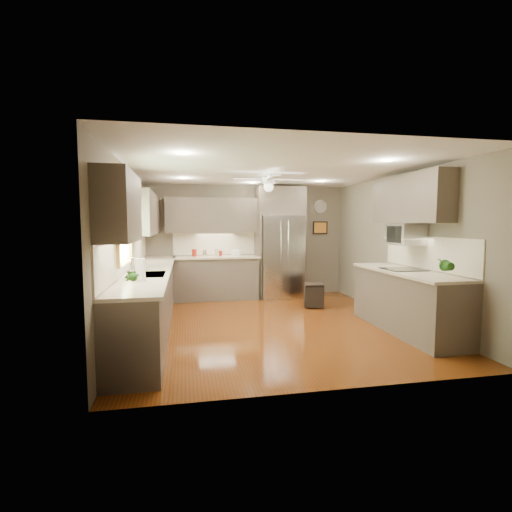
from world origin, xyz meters
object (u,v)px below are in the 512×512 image
object	(u,v)px
soap_bottle	(139,264)
stool	(314,295)
refrigerator	(280,244)
potted_plant_left	(131,276)
bowl	(237,255)
canister_b	(205,253)
paper_towel	(140,270)
canister_c	(217,252)
canister_d	(221,253)
microwave	(406,234)
potted_plant_right	(445,265)
canister_a	(194,253)

from	to	relation	value
soap_bottle	stool	xyz separation A→B (m)	(3.16, 1.19, -0.81)
refrigerator	potted_plant_left	bearing A→B (deg)	-124.53
soap_bottle	bowl	size ratio (longest dim) A/B	0.93
canister_b	refrigerator	xyz separation A→B (m)	(1.67, -0.08, 0.18)
potted_plant_left	paper_towel	bearing A→B (deg)	87.00
stool	canister_c	bearing A→B (deg)	147.05
canister_d	soap_bottle	size ratio (longest dim) A/B	0.53
soap_bottle	canister_c	bearing A→B (deg)	60.10
canister_d	potted_plant_left	xyz separation A→B (m)	(-1.34, -3.97, 0.09)
canister_c	microwave	bearing A→B (deg)	-45.14
canister_d	microwave	world-z (taller)	microwave
canister_c	stool	bearing A→B (deg)	-32.95
soap_bottle	refrigerator	xyz separation A→B (m)	(2.77, 2.31, 0.14)
potted_plant_right	microwave	world-z (taller)	microwave
canister_b	canister_c	distance (m)	0.26
canister_a	stool	world-z (taller)	canister_a
bowl	paper_towel	size ratio (longest dim) A/B	0.74
canister_a	refrigerator	xyz separation A→B (m)	(1.90, -0.08, 0.17)
canister_b	refrigerator	world-z (taller)	refrigerator
bowl	refrigerator	xyz separation A→B (m)	(0.97, -0.06, 0.22)
canister_c	paper_towel	world-z (taller)	paper_towel
potted_plant_left	refrigerator	world-z (taller)	refrigerator
bowl	paper_towel	bearing A→B (deg)	-116.30
soap_bottle	potted_plant_left	xyz separation A→B (m)	(0.10, -1.56, 0.04)
potted_plant_left	refrigerator	size ratio (longest dim) A/B	0.12
canister_b	bowl	world-z (taller)	canister_b
canister_a	potted_plant_left	xyz separation A→B (m)	(-0.77, -3.95, 0.07)
bowl	paper_towel	distance (m)	3.76
canister_c	canister_b	bearing A→B (deg)	172.40
canister_b	stool	xyz separation A→B (m)	(2.07, -1.21, -0.77)
canister_b	refrigerator	size ratio (longest dim) A/B	0.06
canister_c	refrigerator	xyz separation A→B (m)	(1.41, -0.04, 0.16)
potted_plant_right	refrigerator	xyz separation A→B (m)	(-1.21, 3.79, 0.08)
canister_a	canister_c	bearing A→B (deg)	-3.73
refrigerator	canister_c	bearing A→B (deg)	178.19
microwave	refrigerator	bearing A→B (deg)	116.09
soap_bottle	canister_d	bearing A→B (deg)	59.09
canister_b	soap_bottle	distance (m)	2.63
soap_bottle	paper_towel	bearing A→B (deg)	-82.38
bowl	stool	distance (m)	1.95
canister_c	soap_bottle	world-z (taller)	soap_bottle
canister_a	canister_c	xyz separation A→B (m)	(0.48, -0.03, 0.01)
canister_c	microwave	xyz separation A→B (m)	(2.74, -2.75, 0.45)
potted_plant_right	paper_towel	size ratio (longest dim) A/B	1.13
potted_plant_left	stool	bearing A→B (deg)	41.94
canister_a	canister_c	distance (m)	0.48
canister_a	potted_plant_left	world-z (taller)	potted_plant_left
canister_c	refrigerator	distance (m)	1.42
canister_d	microwave	distance (m)	3.89
soap_bottle	refrigerator	distance (m)	3.61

